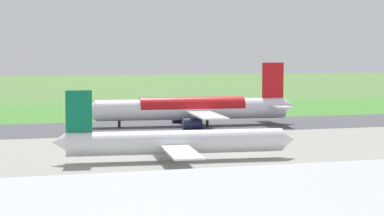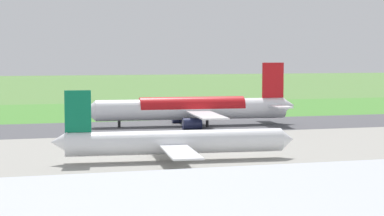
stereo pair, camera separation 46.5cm
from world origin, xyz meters
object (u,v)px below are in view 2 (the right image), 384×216
(traffic_cone_orange, at_px, (134,111))
(no_stopping_sign, at_px, (152,108))
(airliner_main, at_px, (193,109))
(airliner_parked_mid, at_px, (174,142))

(traffic_cone_orange, bearing_deg, no_stopping_sign, 143.56)
(airliner_main, bearing_deg, no_stopping_sign, -86.90)
(airliner_main, height_order, airliner_parked_mid, airliner_main)
(no_stopping_sign, bearing_deg, airliner_parked_mid, 80.22)
(airliner_parked_mid, bearing_deg, traffic_cone_orange, -96.56)
(airliner_main, height_order, traffic_cone_orange, airliner_main)
(airliner_main, xyz_separation_m, airliner_parked_mid, (17.87, 51.80, -1.04))
(airliner_main, relative_size, airliner_parked_mid, 1.30)
(airliner_main, relative_size, traffic_cone_orange, 98.45)
(airliner_main, bearing_deg, traffic_cone_orange, -80.82)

